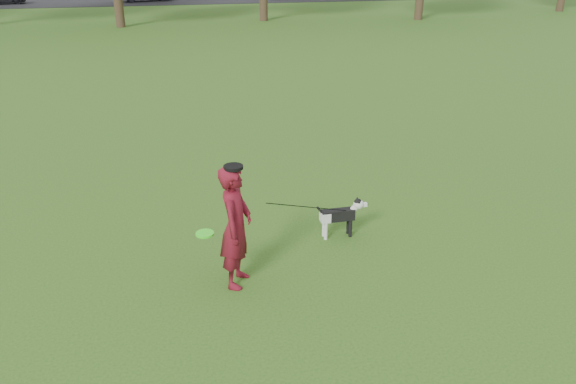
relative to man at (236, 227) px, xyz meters
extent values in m
plane|color=#285116|center=(1.33, 0.56, -0.83)|extent=(120.00, 120.00, 0.00)
cube|color=black|center=(1.33, 40.56, -0.82)|extent=(120.00, 7.00, 0.02)
imported|color=#5B0D1E|center=(0.00, 0.00, 0.00)|extent=(0.60, 0.72, 1.67)
cube|color=black|center=(1.67, 0.94, -0.47)|extent=(0.52, 0.16, 0.17)
cube|color=silver|center=(1.48, 0.94, -0.48)|extent=(0.14, 0.16, 0.15)
cylinder|color=silver|center=(1.48, 0.89, -0.69)|extent=(0.05, 0.05, 0.28)
cylinder|color=silver|center=(1.48, 1.00, -0.69)|extent=(0.05, 0.05, 0.28)
cylinder|color=black|center=(1.87, 0.89, -0.69)|extent=(0.05, 0.05, 0.28)
cylinder|color=black|center=(1.87, 1.00, -0.69)|extent=(0.05, 0.05, 0.28)
cylinder|color=silver|center=(1.91, 0.94, -0.43)|extent=(0.17, 0.10, 0.18)
sphere|color=silver|center=(2.00, 0.94, -0.32)|extent=(0.16, 0.16, 0.16)
sphere|color=black|center=(1.99, 0.94, -0.29)|extent=(0.12, 0.12, 0.12)
cube|color=silver|center=(2.08, 0.94, -0.34)|extent=(0.10, 0.06, 0.06)
sphere|color=black|center=(2.14, 0.94, -0.34)|extent=(0.03, 0.03, 0.03)
cone|color=black|center=(1.99, 0.90, -0.24)|extent=(0.06, 0.06, 0.07)
cone|color=black|center=(1.99, 0.98, -0.24)|extent=(0.06, 0.06, 0.07)
cylinder|color=black|center=(1.43, 0.94, -0.41)|extent=(0.18, 0.03, 0.23)
cylinder|color=black|center=(1.85, 0.94, -0.42)|extent=(0.11, 0.11, 0.02)
cylinder|color=#3DFF20|center=(-0.40, -0.11, 0.01)|extent=(0.23, 0.23, 0.02)
cylinder|color=black|center=(0.00, 0.00, 0.82)|extent=(0.24, 0.24, 0.04)
camera|label=1|loc=(-0.75, -6.37, 3.33)|focal=35.00mm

